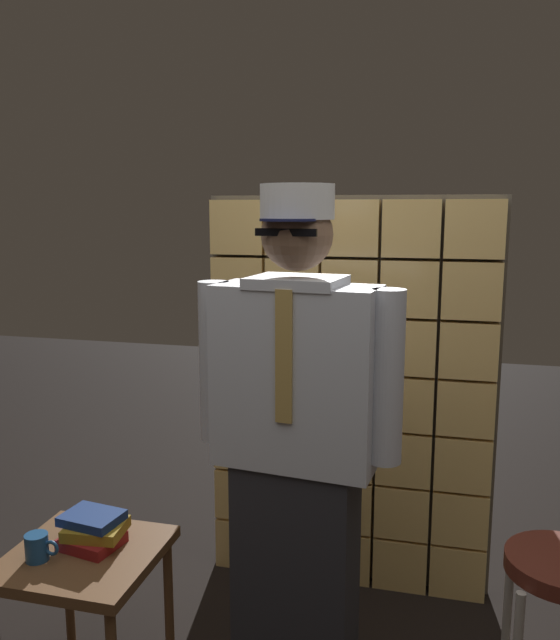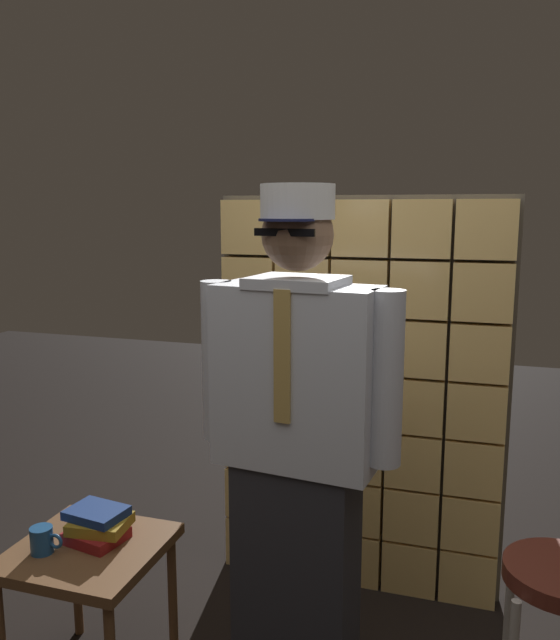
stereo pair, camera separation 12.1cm
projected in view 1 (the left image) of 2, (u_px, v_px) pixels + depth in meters
glass_block_wall at (348, 399)px, 2.94m from camera, size 1.32×0.10×1.83m
standing_person at (296, 443)px, 2.22m from camera, size 0.73×0.34×1.83m
bar_stool at (560, 616)px, 1.93m from camera, size 0.34×0.34×0.74m
side_table at (85, 570)px, 2.31m from camera, size 0.52×0.52×0.55m
book_stack at (93, 530)px, 2.33m from camera, size 0.24×0.21×0.12m
coffee_mug at (38, 547)px, 2.23m from camera, size 0.13×0.08×0.09m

